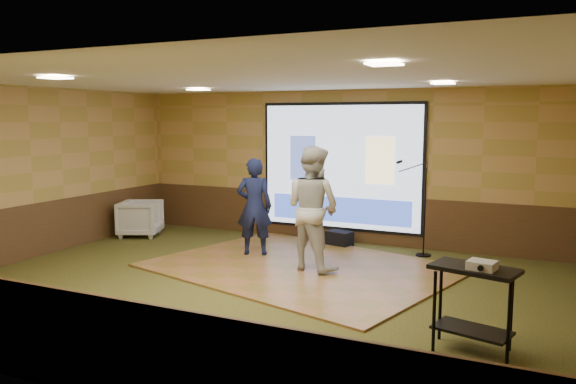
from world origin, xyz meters
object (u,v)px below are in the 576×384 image
at_px(player_left, 254,206).
at_px(av_table, 474,293).
at_px(projector_screen, 341,168).
at_px(banquet_chair, 141,218).
at_px(mic_stand, 421,228).
at_px(projector, 482,265).
at_px(duffel_bag, 339,239).
at_px(dance_floor, 302,267).
at_px(player_right, 313,208).

xyz_separation_m(player_left, av_table, (4.05, -2.69, -0.27)).
xyz_separation_m(projector_screen, player_left, (-0.98, -1.77, -0.58)).
distance_m(av_table, banquet_chair, 7.74).
height_order(av_table, mic_stand, mic_stand).
bearing_deg(projector, mic_stand, 120.47).
bearing_deg(player_left, projector_screen, -139.81).
height_order(player_left, duffel_bag, player_left).
relative_size(banquet_chair, duffel_bag, 1.75).
xyz_separation_m(player_left, duffel_bag, (1.11, 1.37, -0.75)).
distance_m(mic_stand, banquet_chair, 5.72).
relative_size(dance_floor, projector, 17.11).
bearing_deg(banquet_chair, mic_stand, -104.85).
bearing_deg(dance_floor, mic_stand, 47.01).
bearing_deg(projector_screen, duffel_bag, -71.13).
bearing_deg(player_left, dance_floor, 138.99).
bearing_deg(projector_screen, player_left, -118.88).
bearing_deg(projector_screen, dance_floor, -86.73).
bearing_deg(mic_stand, player_right, -150.27).
relative_size(projector_screen, duffel_bag, 7.05).
bearing_deg(mic_stand, av_table, -93.70).
bearing_deg(player_left, duffel_bag, -150.06).
distance_m(projector_screen, dance_floor, 2.62).
xyz_separation_m(dance_floor, banquet_chair, (-4.09, 0.92, 0.36)).
bearing_deg(player_right, banquet_chair, 3.35).
relative_size(projector, duffel_bag, 0.57).
distance_m(banquet_chair, duffel_bag, 4.19).
bearing_deg(duffel_bag, banquet_chair, -168.25).
bearing_deg(projector, dance_floor, 152.83).
bearing_deg(av_table, player_left, 146.44).
distance_m(dance_floor, av_table, 3.78).
bearing_deg(dance_floor, projector, -37.99).
height_order(projector_screen, banquet_chair, projector_screen).
xyz_separation_m(projector_screen, mic_stand, (1.70, -0.48, -0.98)).
height_order(player_left, banquet_chair, player_left).
height_order(player_right, duffel_bag, player_right).
height_order(mic_stand, duffel_bag, mic_stand).
distance_m(av_table, mic_stand, 4.21).
relative_size(dance_floor, player_left, 2.68).
distance_m(projector_screen, mic_stand, 2.02).
bearing_deg(projector, player_right, 151.74).
xyz_separation_m(projector_screen, duffel_bag, (0.14, -0.40, -1.33)).
height_order(projector_screen, dance_floor, projector_screen).
height_order(dance_floor, banquet_chair, banquet_chair).
xyz_separation_m(player_right, banquet_chair, (-4.30, 1.00, -0.65)).
xyz_separation_m(projector_screen, banquet_chair, (-3.96, -1.25, -1.10)).
height_order(player_left, mic_stand, player_left).
bearing_deg(player_right, mic_stand, -111.14).
relative_size(projector_screen, av_table, 3.64).
relative_size(player_left, duffel_bag, 3.66).
bearing_deg(av_table, projector_screen, 124.60).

